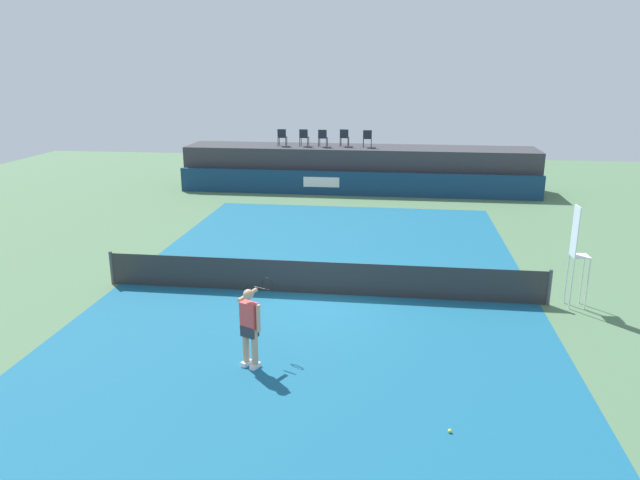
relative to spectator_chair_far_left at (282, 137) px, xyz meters
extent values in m
plane|color=#4C704C|center=(4.00, -12.03, -2.69)|extent=(48.00, 48.00, 0.00)
cube|color=#16597A|center=(4.00, -15.03, -2.69)|extent=(12.00, 22.00, 0.00)
cube|color=navy|center=(4.00, -1.53, -2.09)|extent=(18.00, 0.20, 1.20)
cube|color=white|center=(2.27, -1.64, -2.03)|extent=(1.80, 0.02, 0.50)
cube|color=#38383D|center=(4.00, 0.27, -1.59)|extent=(18.00, 2.80, 2.20)
cylinder|color=#1E232D|center=(0.19, 0.29, -0.27)|extent=(0.04, 0.04, 0.44)
cylinder|color=#1E232D|center=(-0.21, 0.27, -0.27)|extent=(0.04, 0.04, 0.44)
cylinder|color=#1E232D|center=(0.21, -0.12, -0.27)|extent=(0.04, 0.04, 0.44)
cylinder|color=#1E232D|center=(-0.20, -0.14, -0.27)|extent=(0.04, 0.04, 0.44)
cube|color=#1E232D|center=(0.00, 0.08, -0.04)|extent=(0.46, 0.46, 0.03)
cube|color=#1E232D|center=(0.01, -0.13, 0.19)|extent=(0.44, 0.04, 0.42)
cylinder|color=#1E232D|center=(1.35, 0.32, -0.27)|extent=(0.04, 0.04, 0.44)
cylinder|color=#1E232D|center=(0.94, 0.33, -0.27)|extent=(0.04, 0.04, 0.44)
cylinder|color=#1E232D|center=(1.34, -0.08, -0.27)|extent=(0.04, 0.04, 0.44)
cylinder|color=#1E232D|center=(0.94, -0.07, -0.27)|extent=(0.04, 0.04, 0.44)
cube|color=#1E232D|center=(1.14, 0.13, -0.04)|extent=(0.45, 0.45, 0.03)
cube|color=#1E232D|center=(1.14, -0.08, 0.19)|extent=(0.44, 0.04, 0.42)
cylinder|color=#1E232D|center=(2.34, 0.27, -0.27)|extent=(0.04, 0.04, 0.44)
cylinder|color=#1E232D|center=(1.94, 0.28, -0.27)|extent=(0.04, 0.04, 0.44)
cylinder|color=#1E232D|center=(2.33, -0.14, -0.27)|extent=(0.04, 0.04, 0.44)
cylinder|color=#1E232D|center=(1.92, -0.13, -0.27)|extent=(0.04, 0.04, 0.44)
cube|color=#1E232D|center=(2.13, 0.07, -0.04)|extent=(0.45, 0.45, 0.03)
cube|color=#1E232D|center=(2.13, -0.14, 0.19)|extent=(0.44, 0.04, 0.42)
cylinder|color=#1E232D|center=(3.43, 0.56, -0.27)|extent=(0.04, 0.04, 0.44)
cylinder|color=#1E232D|center=(3.02, 0.57, -0.27)|extent=(0.04, 0.04, 0.44)
cylinder|color=#1E232D|center=(3.42, 0.15, -0.27)|extent=(0.04, 0.04, 0.44)
cylinder|color=#1E232D|center=(3.01, 0.16, -0.27)|extent=(0.04, 0.04, 0.44)
cube|color=#1E232D|center=(3.22, 0.36, -0.04)|extent=(0.45, 0.45, 0.03)
cube|color=#1E232D|center=(3.21, 0.15, 0.19)|extent=(0.44, 0.04, 0.42)
cylinder|color=#1E232D|center=(4.61, 0.35, -0.27)|extent=(0.04, 0.04, 0.44)
cylinder|color=#1E232D|center=(4.21, 0.33, -0.27)|extent=(0.04, 0.04, 0.44)
cylinder|color=#1E232D|center=(4.63, -0.05, -0.27)|extent=(0.04, 0.04, 0.44)
cylinder|color=#1E232D|center=(4.22, -0.07, -0.27)|extent=(0.04, 0.04, 0.44)
cube|color=#1E232D|center=(4.42, 0.14, -0.04)|extent=(0.46, 0.46, 0.03)
cube|color=#1E232D|center=(4.43, -0.07, 0.19)|extent=(0.44, 0.04, 0.42)
cylinder|color=white|center=(11.09, -15.22, -1.99)|extent=(0.04, 0.04, 1.40)
cylinder|color=white|center=(11.07, -14.81, -1.99)|extent=(0.04, 0.04, 1.40)
cylinder|color=white|center=(10.69, -15.24, -1.99)|extent=(0.04, 0.04, 1.40)
cylinder|color=white|center=(10.66, -14.84, -1.99)|extent=(0.04, 0.04, 1.40)
cube|color=white|center=(10.88, -15.03, -1.28)|extent=(0.47, 0.47, 0.03)
cube|color=white|center=(10.67, -15.04, -0.60)|extent=(0.05, 0.44, 1.33)
cube|color=#2D2D2D|center=(4.00, -15.03, -2.22)|extent=(12.40, 0.02, 0.95)
cylinder|color=#4C4C51|center=(-2.20, -15.03, -2.19)|extent=(0.10, 0.10, 1.00)
cylinder|color=#4C4C51|center=(10.20, -15.03, -2.19)|extent=(0.10, 0.10, 1.00)
cube|color=white|center=(3.19, -19.52, -2.64)|extent=(0.22, 0.29, 0.10)
cylinder|color=tan|center=(3.19, -19.52, -2.18)|extent=(0.14, 0.14, 0.82)
cube|color=white|center=(2.97, -19.42, -2.64)|extent=(0.22, 0.29, 0.10)
cylinder|color=tan|center=(2.97, -19.42, -2.18)|extent=(0.14, 0.14, 0.82)
cube|color=#333338|center=(3.08, -19.47, -1.85)|extent=(0.40, 0.34, 0.24)
cube|color=#E54C47|center=(3.08, -19.47, -1.49)|extent=(0.41, 0.33, 0.56)
sphere|color=tan|center=(3.08, -19.47, -1.03)|extent=(0.22, 0.22, 0.22)
cylinder|color=tan|center=(3.30, -19.56, -1.51)|extent=(0.09, 0.09, 0.60)
cylinder|color=tan|center=(2.97, -19.12, -1.19)|extent=(0.33, 0.59, 0.14)
cylinder|color=black|center=(3.15, -18.74, -1.16)|extent=(0.29, 0.15, 0.03)
torus|color=black|center=(3.26, -18.47, -1.16)|extent=(0.29, 0.15, 0.30)
sphere|color=#D8EA33|center=(7.14, -21.36, -2.66)|extent=(0.07, 0.07, 0.07)
camera|label=1|loc=(6.08, -30.71, 3.50)|focal=33.52mm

